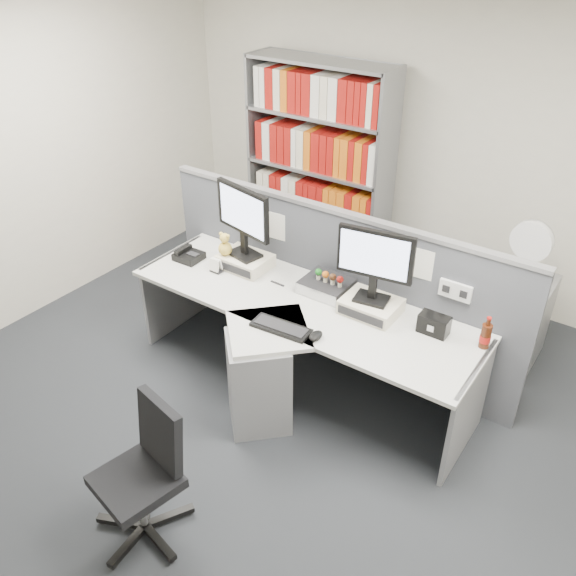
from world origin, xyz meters
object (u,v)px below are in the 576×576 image
Objects in this scene: monitor_left at (243,216)px; desk_phone at (188,256)px; desk_calendar at (216,266)px; mouse at (316,336)px; cola_bottle at (485,336)px; keyboard at (281,327)px; filing_cabinet at (512,322)px; office_chair at (146,470)px; desk_fan at (531,245)px; speaker at (434,324)px; desktop_pc at (326,286)px; monitor_right at (375,260)px; shelving_unit at (318,172)px; desk at (284,347)px.

monitor_left is 2.67× the size of desk_phone.
desk_calendar is (0.31, -0.02, 0.02)m from desk_phone.
cola_bottle is at bearing 30.24° from mouse.
monitor_left is 0.97m from keyboard.
office_chair reaches higher than filing_cabinet.
monitor_left is at bearing -151.05° from filing_cabinet.
mouse is 1.75m from desk_fan.
office_chair reaches higher than speaker.
speaker is at bearing -2.19° from desktop_pc.
desk_calendar is (-0.13, -0.19, -0.38)m from monitor_left.
desk_calendar is (-0.84, 0.33, 0.03)m from keyboard.
desk_fan is (0.88, 1.49, 0.28)m from mouse.
monitor_right is 0.84m from cola_bottle.
desk_phone is 1.65m from shelving_unit.
keyboard is at bearing -89.74° from desktop_pc.
desk_phone is at bearing -96.30° from shelving_unit.
office_chair reaches higher than desktop_pc.
monitor_left is at bearing -179.10° from speaker.
desktop_pc is at bearing -55.44° from shelving_unit.
keyboard is 3.53× the size of mouse.
speaker is (0.59, 0.49, 0.04)m from mouse.
desk_calendar reaches higher than mouse.
monitor_right is 0.61× the size of office_chair.
desk_phone reaches higher than mouse.
desk_phone is at bearing 125.22° from office_chair.
desktop_pc is 3.09× the size of desk_calendar.
monitor_right is 1.26× the size of keyboard.
desk_phone is 0.92× the size of cola_bottle.
filing_cabinet is at bearing 66.56° from office_chair.
desk_phone is 0.31m from desk_calendar.
shelving_unit is at bearing 100.21° from monitor_left.
shelving_unit is 3.35m from office_chair.
desk_calendar is at bearing 165.69° from desk.
speaker is 0.23× the size of office_chair.
monitor_left is 1.59m from speaker.
monitor_right reaches higher than office_chair.
shelving_unit reaches higher than desk_phone.
shelving_unit is at bearing 141.51° from speaker.
monitor_right is at bearing -47.06° from shelving_unit.
desk_fan is (-0.04, 0.95, 0.22)m from cola_bottle.
desktop_pc is 1.54m from filing_cabinet.
desk is 3.03× the size of office_chair.
desk is at bearing -99.06° from desktop_pc.
monitor_left is 4.70× the size of mouse.
desk is at bearing -11.52° from desk_phone.
desktop_pc is 1.17m from cola_bottle.
shelving_unit is at bearing 132.94° from monitor_right.
office_chair reaches higher than desk_calendar.
office_chair is at bearing -62.77° from desk_calendar.
mouse is 1.07m from cola_bottle.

